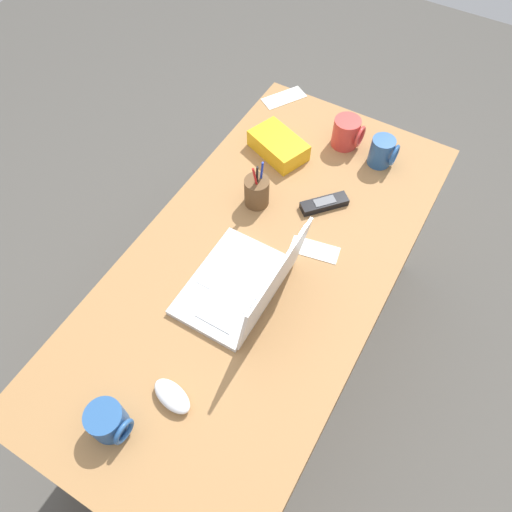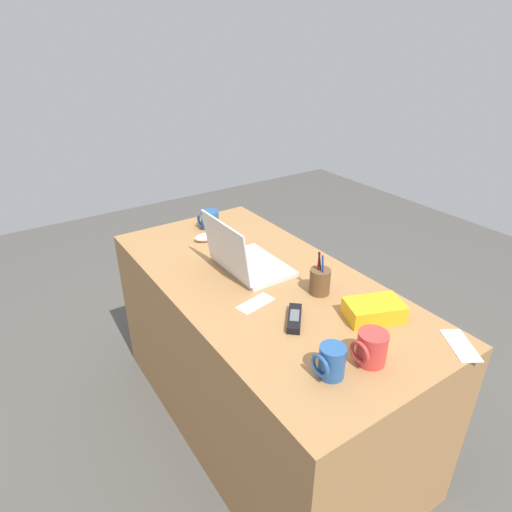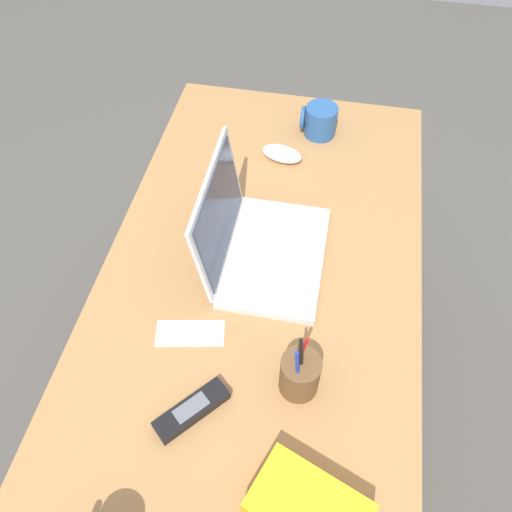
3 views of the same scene
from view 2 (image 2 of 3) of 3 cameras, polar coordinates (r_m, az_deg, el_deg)
ground_plane at (r=2.21m, az=0.78°, el=-20.20°), size 6.00×6.00×0.00m
desk at (r=1.95m, az=0.85°, el=-12.73°), size 1.48×0.73×0.75m
laptop at (r=1.77m, az=-1.49°, el=-0.48°), size 0.33×0.26×0.24m
computer_mouse at (r=2.06m, az=-6.50°, el=2.48°), size 0.08×0.12×0.04m
coffee_mug_white at (r=1.35m, az=14.79°, el=-11.56°), size 0.09×0.10×0.10m
coffee_mug_tall at (r=1.28m, az=9.76°, el=-13.49°), size 0.08×0.09×0.10m
coffee_mug_spare at (r=2.18m, az=-6.12°, el=4.77°), size 0.09×0.10×0.09m
cordless_phone at (r=1.50m, az=5.05°, el=-8.12°), size 0.14×0.13×0.03m
pen_holder at (r=1.64m, az=8.35°, el=-3.26°), size 0.08×0.08×0.17m
snack_bag at (r=1.55m, az=15.16°, el=-6.85°), size 0.18×0.22×0.06m
paper_note_near_laptop at (r=1.54m, az=25.20°, el=-10.51°), size 0.17×0.14×0.00m
paper_note_left at (r=1.59m, az=-0.04°, el=-6.19°), size 0.09×0.15×0.00m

